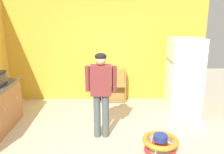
% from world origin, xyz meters
% --- Properties ---
extents(ground_plane, '(12.00, 12.00, 0.00)m').
position_xyz_m(ground_plane, '(0.00, 0.00, 0.00)').
color(ground_plane, beige).
rests_on(ground_plane, ground).
extents(back_wall, '(5.20, 0.06, 2.70)m').
position_xyz_m(back_wall, '(0.00, 2.33, 1.35)').
color(back_wall, gold).
rests_on(back_wall, ground).
extents(refrigerator, '(0.73, 0.68, 1.78)m').
position_xyz_m(refrigerator, '(1.78, 1.26, 0.89)').
color(refrigerator, white).
rests_on(refrigerator, ground).
extents(bookshelf, '(0.80, 0.28, 0.85)m').
position_xyz_m(bookshelf, '(0.07, 2.15, 0.37)').
color(bookshelf, '#AC8046').
rests_on(bookshelf, ground).
extents(standing_person, '(0.57, 0.22, 1.62)m').
position_xyz_m(standing_person, '(-0.06, 0.24, 0.97)').
color(standing_person, '#4B5757').
rests_on(standing_person, ground).
extents(baby_walker, '(0.60, 0.60, 0.32)m').
position_xyz_m(baby_walker, '(0.95, -0.31, 0.16)').
color(baby_walker, red).
rests_on(baby_walker, ground).
extents(orange_cup, '(0.08, 0.08, 0.09)m').
position_xyz_m(orange_cup, '(-2.23, 0.96, 0.95)').
color(orange_cup, orange).
rests_on(orange_cup, kitchen_counter).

